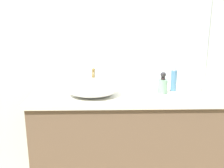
% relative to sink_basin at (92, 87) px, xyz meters
% --- Properties ---
extents(bathroom_wall_rear, '(6.00, 0.06, 2.60)m').
position_rel_sink_basin_xyz_m(bathroom_wall_rear, '(0.41, 0.39, 0.37)').
color(bathroom_wall_rear, silver).
rests_on(bathroom_wall_rear, ground).
extents(vanity_counter, '(1.57, 0.57, 0.86)m').
position_rel_sink_basin_xyz_m(vanity_counter, '(0.30, 0.06, -0.49)').
color(vanity_counter, brown).
rests_on(vanity_counter, ground).
extents(wall_mirror_panel, '(1.38, 0.01, 1.08)m').
position_rel_sink_basin_xyz_m(wall_mirror_panel, '(0.30, 0.35, 0.48)').
color(wall_mirror_panel, '#B2BCC6').
rests_on(wall_mirror_panel, vanity_counter).
extents(sink_basin, '(0.41, 0.34, 0.13)m').
position_rel_sink_basin_xyz_m(sink_basin, '(0.00, 0.00, 0.00)').
color(sink_basin, silver).
rests_on(sink_basin, vanity_counter).
extents(faucet, '(0.03, 0.11, 0.17)m').
position_rel_sink_basin_xyz_m(faucet, '(0.00, 0.19, 0.03)').
color(faucet, olive).
rests_on(faucet, vanity_counter).
extents(soap_dispenser, '(0.05, 0.05, 0.21)m').
position_rel_sink_basin_xyz_m(soap_dispenser, '(0.65, 0.11, 0.03)').
color(soap_dispenser, teal).
rests_on(soap_dispenser, vanity_counter).
extents(lotion_bottle, '(0.07, 0.07, 0.17)m').
position_rel_sink_basin_xyz_m(lotion_bottle, '(0.55, 0.04, 0.00)').
color(lotion_bottle, gray).
rests_on(lotion_bottle, vanity_counter).
extents(tissue_box, '(0.13, 0.13, 0.18)m').
position_rel_sink_basin_xyz_m(tissue_box, '(0.80, 0.12, 0.01)').
color(tissue_box, beige).
rests_on(tissue_box, vanity_counter).
extents(candle_jar, '(0.06, 0.06, 0.04)m').
position_rel_sink_basin_xyz_m(candle_jar, '(0.43, 0.04, -0.04)').
color(candle_jar, beige).
rests_on(candle_jar, vanity_counter).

